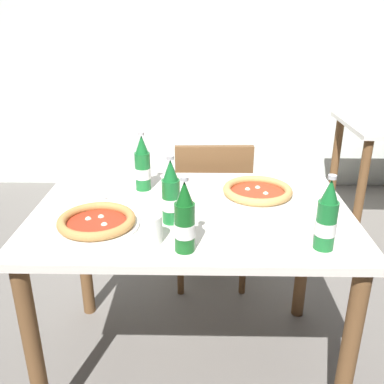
{
  "coord_description": "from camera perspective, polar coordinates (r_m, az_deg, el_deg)",
  "views": [
    {
      "loc": [
        0.03,
        -1.48,
        1.44
      ],
      "look_at": [
        0.0,
        0.05,
        0.8
      ],
      "focal_mm": 40.1,
      "sensor_mm": 36.0,
      "label": 1
    }
  ],
  "objects": [
    {
      "name": "ground_plane",
      "position": [
        2.06,
        -0.03,
        -21.51
      ],
      "size": [
        8.0,
        8.0,
        0.0
      ],
      "primitive_type": "plane",
      "color": "slate"
    },
    {
      "name": "back_wall_tiled",
      "position": [
        3.68,
        0.66,
        20.58
      ],
      "size": [
        7.0,
        0.1,
        2.6
      ],
      "primitive_type": "cube",
      "color": "silver",
      "rests_on": "ground_plane"
    },
    {
      "name": "dining_table_main",
      "position": [
        1.68,
        -0.03,
        -5.83
      ],
      "size": [
        1.2,
        0.8,
        0.75
      ],
      "color": "silver",
      "rests_on": "ground_plane"
    },
    {
      "name": "chair_behind_table",
      "position": [
        2.3,
        2.64,
        -1.93
      ],
      "size": [
        0.41,
        0.41,
        0.85
      ],
      "rotation": [
        0.0,
        0.0,
        3.18
      ],
      "color": "brown",
      "rests_on": "ground_plane"
    },
    {
      "name": "pizza_margherita_near",
      "position": [
        1.52,
        -12.55,
        -3.95
      ],
      "size": [
        0.29,
        0.29,
        0.04
      ],
      "color": "white",
      "rests_on": "dining_table_main"
    },
    {
      "name": "pizza_marinara_far",
      "position": [
        1.75,
        8.69,
        0.02
      ],
      "size": [
        0.3,
        0.3,
        0.04
      ],
      "color": "white",
      "rests_on": "dining_table_main"
    },
    {
      "name": "beer_bottle_left",
      "position": [
        1.31,
        -0.99,
        -3.8
      ],
      "size": [
        0.07,
        0.07,
        0.25
      ],
      "color": "#14591E",
      "rests_on": "dining_table_main"
    },
    {
      "name": "beer_bottle_center",
      "position": [
        1.39,
        17.48,
        -3.37
      ],
      "size": [
        0.07,
        0.07,
        0.25
      ],
      "color": "#196B2D",
      "rests_on": "dining_table_main"
    },
    {
      "name": "beer_bottle_right",
      "position": [
        1.49,
        -2.82,
        -0.4
      ],
      "size": [
        0.07,
        0.07,
        0.25
      ],
      "color": "#196B2D",
      "rests_on": "dining_table_main"
    },
    {
      "name": "beer_bottle_extra",
      "position": [
        1.79,
        -6.59,
        3.48
      ],
      "size": [
        0.07,
        0.07,
        0.25
      ],
      "color": "#196B2D",
      "rests_on": "dining_table_main"
    },
    {
      "name": "napkin_with_cutlery",
      "position": [
        1.84,
        -12.54,
        0.25
      ],
      "size": [
        0.22,
        0.22,
        0.01
      ],
      "color": "white",
      "rests_on": "dining_table_main"
    },
    {
      "name": "paper_cup",
      "position": [
        1.39,
        -5.45,
        -4.9
      ],
      "size": [
        0.07,
        0.07,
        0.09
      ],
      "primitive_type": "cylinder",
      "color": "white",
      "rests_on": "dining_table_main"
    }
  ]
}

